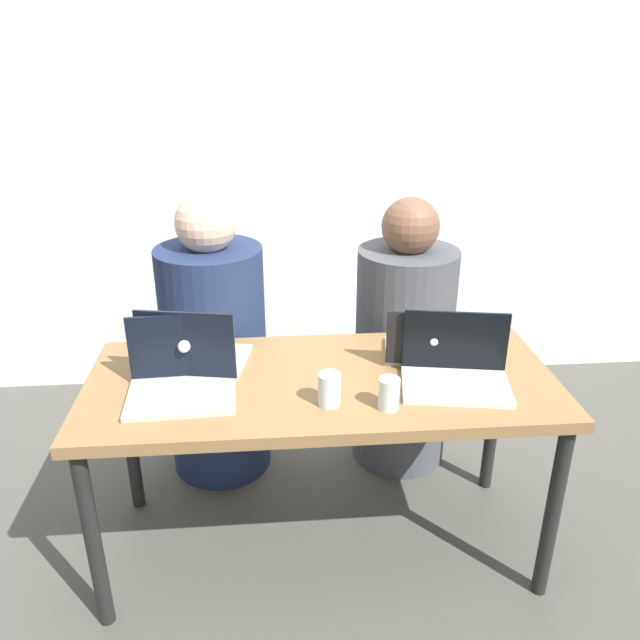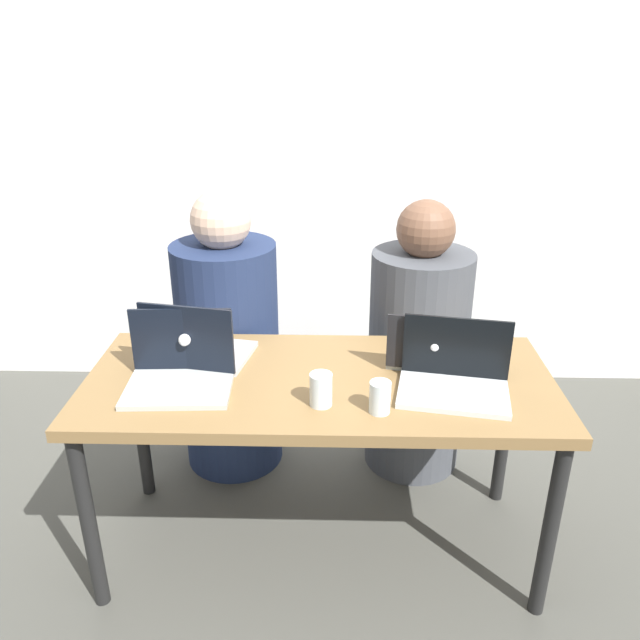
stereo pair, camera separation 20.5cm
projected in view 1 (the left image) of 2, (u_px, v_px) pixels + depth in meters
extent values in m
plane|color=#4A4A43|center=(321.00, 543.00, 2.35)|extent=(12.00, 12.00, 0.00)
cube|color=white|center=(298.00, 167.00, 3.13)|extent=(4.50, 0.10, 2.32)
cube|color=olive|center=(322.00, 383.00, 2.07)|extent=(1.55, 0.67, 0.04)
cylinder|color=black|center=(93.00, 540.00, 1.90)|extent=(0.05, 0.05, 0.67)
cylinder|color=black|center=(553.00, 513.00, 2.01)|extent=(0.05, 0.05, 0.67)
cylinder|color=black|center=(129.00, 435.00, 2.42)|extent=(0.05, 0.05, 0.67)
cylinder|color=black|center=(493.00, 418.00, 2.53)|extent=(0.05, 0.05, 0.67)
cylinder|color=#1E2B4C|center=(216.00, 362.00, 2.62)|extent=(0.50, 0.50, 1.00)
sphere|color=beige|center=(206.00, 223.00, 2.37)|extent=(0.24, 0.24, 0.24)
cylinder|color=#44474D|center=(403.00, 358.00, 2.68)|extent=(0.44, 0.44, 0.97)
sphere|color=brown|center=(411.00, 226.00, 2.45)|extent=(0.23, 0.23, 0.23)
cube|color=silver|center=(456.00, 387.00, 1.99)|extent=(0.37, 0.28, 0.02)
cube|color=black|center=(455.00, 340.00, 2.05)|extent=(0.34, 0.07, 0.20)
sphere|color=white|center=(455.00, 338.00, 2.06)|extent=(0.04, 0.04, 0.04)
cube|color=#B1B7B4|center=(182.00, 397.00, 1.93)|extent=(0.34, 0.25, 0.02)
cube|color=black|center=(181.00, 346.00, 2.00)|extent=(0.33, 0.03, 0.22)
sphere|color=white|center=(181.00, 344.00, 2.01)|extent=(0.04, 0.04, 0.04)
cube|color=#B6B3BA|center=(200.00, 360.00, 2.16)|extent=(0.36, 0.30, 0.02)
cube|color=black|center=(185.00, 344.00, 2.00)|extent=(0.32, 0.07, 0.22)
sphere|color=white|center=(184.00, 346.00, 1.98)|extent=(0.04, 0.04, 0.04)
cube|color=#AEB9B9|center=(430.00, 352.00, 2.21)|extent=(0.35, 0.26, 0.02)
cube|color=black|center=(434.00, 339.00, 2.07)|extent=(0.31, 0.07, 0.19)
sphere|color=white|center=(434.00, 341.00, 2.06)|extent=(0.03, 0.03, 0.03)
cylinder|color=silver|center=(329.00, 389.00, 1.89)|extent=(0.07, 0.07, 0.10)
cylinder|color=silver|center=(329.00, 396.00, 1.90)|extent=(0.06, 0.06, 0.06)
cylinder|color=silver|center=(389.00, 394.00, 1.87)|extent=(0.06, 0.06, 0.10)
cylinder|color=silver|center=(389.00, 400.00, 1.88)|extent=(0.06, 0.06, 0.06)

